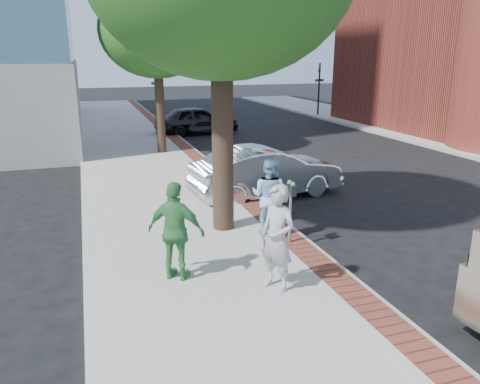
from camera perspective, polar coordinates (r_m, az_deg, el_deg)
name	(u,v)px	position (r m, az deg, el deg)	size (l,w,h in m)	color
ground	(274,259)	(10.44, 4.17, -8.21)	(120.00, 120.00, 0.00)	black
sidewalk	(153,176)	(17.42, -10.58, 1.93)	(5.00, 60.00, 0.15)	#9E9991
brick_strip	(211,169)	(17.81, -3.57, 2.76)	(0.60, 60.00, 0.01)	brown
curb	(220,171)	(17.92, -2.48, 2.60)	(0.10, 60.00, 0.15)	gray
signal_near	(157,89)	(31.16, -10.09, 12.28)	(0.70, 0.15, 3.80)	black
signal_far	(319,85)	(34.82, 9.61, 12.71)	(0.70, 0.15, 3.80)	black
tree_far	(156,31)	(21.02, -10.16, 18.75)	(4.80, 4.80, 7.14)	black
parking_meter	(291,199)	(10.64, 6.21, -0.84)	(0.12, 0.32, 1.47)	gray
person_gray	(277,238)	(8.51, 4.57, -5.65)	(0.73, 0.48, 2.00)	#9B9A9F
person_officer	(269,196)	(11.17, 3.60, -0.50)	(0.92, 0.72, 1.90)	#91BFE1
person_green	(176,231)	(8.97, -7.79, -4.79)	(1.14, 0.47, 1.94)	#3D8846
sedan_silver	(266,172)	(14.76, 3.23, 2.46)	(1.68, 4.83, 1.59)	silver
bg_car	(197,120)	(26.89, -5.27, 8.73)	(1.88, 4.68, 1.59)	black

